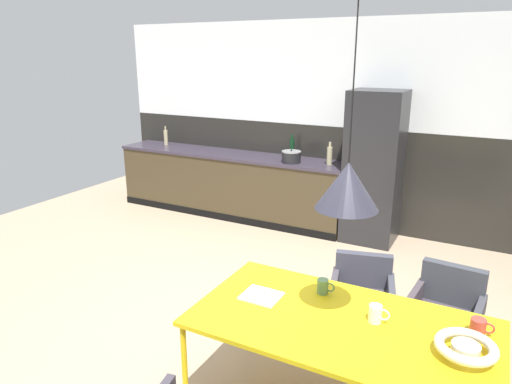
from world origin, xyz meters
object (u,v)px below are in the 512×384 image
(armchair_head_of_table, at_px, (362,288))
(open_book, at_px, (261,296))
(bottle_spice_small, at_px, (166,137))
(dining_table, at_px, (341,327))
(mug_short_terracotta, at_px, (376,314))
(pendant_lamp_over_table_near, at_px, (348,186))
(mug_white_ceramic, at_px, (323,286))
(cooking_pot, at_px, (291,157))
(fruit_bowl, at_px, (466,348))
(bottle_oil_tall, at_px, (292,148))
(bottle_vinegar_dark, at_px, (330,155))
(mug_glass_clear, at_px, (479,327))
(refrigerator_column, at_px, (374,168))
(armchair_far_side, at_px, (448,304))

(armchair_head_of_table, bearing_deg, open_book, 51.00)
(bottle_spice_small, bearing_deg, armchair_head_of_table, -31.36)
(dining_table, xyz_separation_m, armchair_head_of_table, (-0.12, 0.97, -0.23))
(mug_short_terracotta, bearing_deg, armchair_head_of_table, 109.10)
(pendant_lamp_over_table_near, bearing_deg, mug_white_ceramic, 124.52)
(armchair_head_of_table, relative_size, cooking_pot, 2.83)
(fruit_bowl, bearing_deg, bottle_oil_tall, 126.25)
(bottle_oil_tall, relative_size, pendant_lamp_over_table_near, 0.26)
(bottle_oil_tall, distance_m, pendant_lamp_over_table_near, 3.89)
(cooking_pot, bearing_deg, bottle_vinegar_dark, 13.99)
(mug_glass_clear, xyz_separation_m, pendant_lamp_over_table_near, (-0.73, -0.28, 0.81))
(refrigerator_column, height_order, mug_short_terracotta, refrigerator_column)
(cooking_pot, relative_size, bottle_oil_tall, 0.81)
(mug_white_ceramic, relative_size, pendant_lamp_over_table_near, 0.10)
(refrigerator_column, bearing_deg, mug_white_ceramic, -82.03)
(fruit_bowl, height_order, mug_short_terracotta, mug_short_terracotta)
(open_book, height_order, mug_glass_clear, mug_glass_clear)
(armchair_far_side, xyz_separation_m, bottle_spice_small, (-4.42, 2.32, 0.53))
(mug_white_ceramic, bearing_deg, pendant_lamp_over_table_near, -55.48)
(fruit_bowl, bearing_deg, cooking_pot, 127.40)
(mug_white_ceramic, bearing_deg, mug_glass_clear, -2.12)
(open_book, xyz_separation_m, cooking_pot, (-1.12, 3.03, 0.24))
(fruit_bowl, relative_size, mug_white_ceramic, 2.63)
(open_book, xyz_separation_m, bottle_vinegar_dark, (-0.64, 3.15, 0.29))
(dining_table, distance_m, bottle_oil_tall, 3.83)
(bottle_oil_tall, bearing_deg, fruit_bowl, -53.75)
(armchair_far_side, height_order, pendant_lamp_over_table_near, pendant_lamp_over_table_near)
(mug_white_ceramic, bearing_deg, open_book, -145.48)
(cooking_pot, xyz_separation_m, bottle_spice_small, (-2.23, 0.21, 0.04))
(mug_white_ceramic, relative_size, mug_short_terracotta, 0.96)
(bottle_oil_tall, bearing_deg, refrigerator_column, -8.55)
(bottle_spice_small, bearing_deg, dining_table, -39.95)
(bottle_vinegar_dark, bearing_deg, cooking_pot, -166.01)
(mug_white_ceramic, xyz_separation_m, cooking_pot, (-1.46, 2.79, 0.20))
(fruit_bowl, bearing_deg, mug_white_ceramic, 161.68)
(dining_table, distance_m, cooking_pot, 3.50)
(fruit_bowl, distance_m, mug_glass_clear, 0.27)
(open_book, bearing_deg, refrigerator_column, 91.18)
(mug_white_ceramic, bearing_deg, armchair_far_side, 43.14)
(refrigerator_column, bearing_deg, bottle_vinegar_dark, -179.50)
(cooking_pot, bearing_deg, dining_table, -61.25)
(refrigerator_column, xyz_separation_m, mug_short_terracotta, (0.80, -3.10, -0.14))
(bottle_oil_tall, distance_m, bottle_spice_small, 2.11)
(armchair_head_of_table, height_order, mug_glass_clear, mug_glass_clear)
(mug_glass_clear, bearing_deg, dining_table, -161.97)
(mug_white_ceramic, bearing_deg, cooking_pot, 117.67)
(refrigerator_column, height_order, cooking_pot, refrigerator_column)
(fruit_bowl, xyz_separation_m, bottle_oil_tall, (-2.48, 3.39, 0.25))
(armchair_far_side, height_order, open_book, armchair_far_side)
(armchair_head_of_table, height_order, mug_short_terracotta, mug_short_terracotta)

